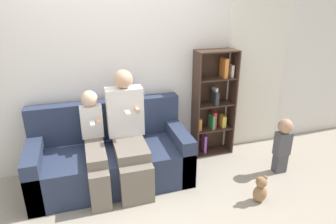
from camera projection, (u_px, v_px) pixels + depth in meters
ground_plane at (134, 203)px, 3.23m from camera, size 14.00×14.00×0.00m
back_wall at (115, 67)px, 3.61m from camera, size 10.00×0.06×2.55m
curtain_panel at (256, 68)px, 4.14m from camera, size 0.87×0.04×2.28m
couch at (111, 158)px, 3.53m from camera, size 1.80×0.83×0.91m
adult_seated at (128, 129)px, 3.37m from camera, size 0.42×0.78×1.32m
child_seated at (95, 145)px, 3.26m from camera, size 0.25×0.80×1.10m
toddler_standing at (283, 143)px, 3.66m from camera, size 0.19×0.18×0.72m
bookshelf at (213, 104)px, 4.04m from camera, size 0.54×0.26×1.44m
teddy_bear at (260, 190)px, 3.21m from camera, size 0.16×0.13×0.32m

